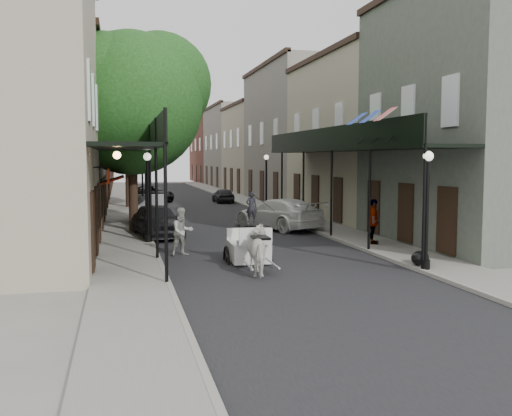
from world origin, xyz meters
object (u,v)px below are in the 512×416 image
lamppost_right_far (266,182)px  pedestrian_sidewalk_right (373,222)px  car_left_near (157,221)px  car_right_near (278,214)px  pedestrian_sidewalk_left (137,203)px  car_left_mid (150,209)px  lamppost_right_near (427,208)px  tree_near (140,98)px  horse (261,250)px  car_right_far (223,195)px  carriage (247,233)px  pedestrian_walking (182,232)px  tree_far (132,127)px  car_left_far (152,194)px  lamppost_left (148,196)px

lamppost_right_far → pedestrian_sidewalk_right: (0.68, -14.73, -1.01)m
car_left_near → car_right_near: 6.40m
pedestrian_sidewalk_left → car_left_mid: size_ratio=0.32×
lamppost_right_near → car_left_mid: size_ratio=0.78×
tree_near → lamppost_right_far: size_ratio=2.60×
pedestrian_sidewalk_left → tree_near: bearing=63.5°
horse → car_right_far: bearing=-96.2°
pedestrian_sidewalk_right → car_right_far: 24.43m
lamppost_right_far → pedestrian_sidewalk_left: bearing=-175.0°
tree_near → car_left_near: tree_near is taller
lamppost_right_near → car_left_mid: (-7.70, 16.00, -1.27)m
carriage → pedestrian_walking: (-2.08, 1.66, -0.08)m
lamppost_right_far → pedestrian_sidewalk_left: lamppost_right_far is taller
lamppost_right_far → horse: size_ratio=2.08×
tree_far → lamppost_right_far: (8.35, -6.18, -3.79)m
tree_far → car_left_far: bearing=73.9°
car_right_near → carriage: bearing=43.3°
pedestrian_sidewalk_right → lamppost_right_near: bearing=-163.4°
lamppost_right_near → car_left_far: bearing=101.9°
tree_near → tree_far: size_ratio=1.12×
car_left_far → car_right_far: car_left_far is taller
car_right_near → lamppost_left: bearing=5.5°
carriage → pedestrian_walking: size_ratio=1.41×
carriage → car_left_mid: 12.94m
carriage → car_right_far: bearing=83.2°
tree_far → carriage: size_ratio=3.42×
carriage → car_right_near: 9.17m
pedestrian_walking → car_right_far: pedestrian_walking is taller
tree_near → car_right_near: (6.80, -0.38, -5.71)m
car_left_far → car_right_far: (5.57, -2.25, -0.09)m
horse → car_left_far: bearing=-85.4°
tree_near → lamppost_left: 6.10m
car_left_far → pedestrian_walking: bearing=-111.1°
car_left_mid → car_left_far: (1.00, 15.88, -0.10)m
pedestrian_walking → horse: bearing=-81.7°
lamppost_right_far → carriage: size_ratio=1.48×
car_left_mid → lamppost_left: bearing=-87.4°
lamppost_left → lamppost_right_far: size_ratio=1.00×
car_left_near → car_right_far: car_left_near is taller
lamppost_left → pedestrian_sidewalk_left: size_ratio=2.42×
lamppost_left → pedestrian_walking: 3.39m
pedestrian_sidewalk_right → horse: bearing=150.4°
pedestrian_sidewalk_left → car_right_far: (7.17, 10.36, -0.29)m
horse → car_right_near: 11.39m
horse → car_left_near: car_left_near is taller
pedestrian_walking → car_right_far: bearing=57.9°
car_right_far → carriage: bearing=81.1°
tree_far → car_right_near: 16.71m
carriage → pedestrian_sidewalk_right: bearing=20.3°
tree_far → lamppost_right_near: 27.74m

